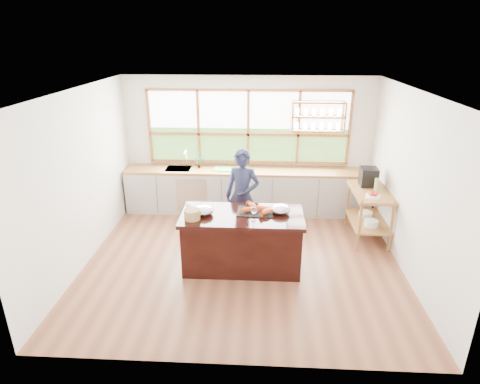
# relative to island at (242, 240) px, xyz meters

# --- Properties ---
(ground_plane) EXTENTS (5.00, 5.00, 0.00)m
(ground_plane) POSITION_rel_island_xyz_m (0.00, 0.20, -0.45)
(ground_plane) COLOR brown
(room_shell) EXTENTS (5.02, 4.52, 2.71)m
(room_shell) POSITION_rel_island_xyz_m (0.02, 0.71, 1.30)
(room_shell) COLOR silver
(room_shell) RESTS_ON ground_plane
(back_counter) EXTENTS (4.90, 0.63, 0.90)m
(back_counter) POSITION_rel_island_xyz_m (-0.02, 2.14, 0.00)
(back_counter) COLOR #B3B1A8
(back_counter) RESTS_ON ground_plane
(right_shelf_unit) EXTENTS (0.62, 1.10, 0.90)m
(right_shelf_unit) POSITION_rel_island_xyz_m (2.19, 1.09, 0.15)
(right_shelf_unit) COLOR #925E2A
(right_shelf_unit) RESTS_ON ground_plane
(island) EXTENTS (1.85, 0.90, 0.90)m
(island) POSITION_rel_island_xyz_m (0.00, 0.00, 0.00)
(island) COLOR black
(island) RESTS_ON ground_plane
(cook) EXTENTS (0.69, 0.54, 1.66)m
(cook) POSITION_rel_island_xyz_m (-0.04, 0.91, 0.38)
(cook) COLOR #1D213D
(cook) RESTS_ON ground_plane
(potted_plant) EXTENTS (0.15, 0.12, 0.25)m
(potted_plant) POSITION_rel_island_xyz_m (-0.99, 2.20, 0.57)
(potted_plant) COLOR slate
(potted_plant) RESTS_ON back_counter
(cutting_board) EXTENTS (0.42, 0.33, 0.01)m
(cutting_board) POSITION_rel_island_xyz_m (-0.47, 2.14, 0.45)
(cutting_board) COLOR #52B748
(cutting_board) RESTS_ON back_counter
(espresso_machine) EXTENTS (0.29, 0.31, 0.33)m
(espresso_machine) POSITION_rel_island_xyz_m (2.19, 1.36, 0.61)
(espresso_machine) COLOR black
(espresso_machine) RESTS_ON right_shelf_unit
(wine_bottle) EXTENTS (0.07, 0.07, 0.26)m
(wine_bottle) POSITION_rel_island_xyz_m (2.24, 1.02, 0.57)
(wine_bottle) COLOR #98B452
(wine_bottle) RESTS_ON right_shelf_unit
(fruit_bowl) EXTENTS (0.24, 0.24, 0.11)m
(fruit_bowl) POSITION_rel_island_xyz_m (2.14, 0.78, 0.49)
(fruit_bowl) COLOR white
(fruit_bowl) RESTS_ON right_shelf_unit
(slate_board) EXTENTS (0.57, 0.42, 0.02)m
(slate_board) POSITION_rel_island_xyz_m (0.20, 0.09, 0.45)
(slate_board) COLOR black
(slate_board) RESTS_ON island
(lobster_pile) EXTENTS (0.52, 0.44, 0.08)m
(lobster_pile) POSITION_rel_island_xyz_m (0.22, 0.09, 0.50)
(lobster_pile) COLOR orange
(lobster_pile) RESTS_ON slate_board
(mixing_bowl_left) EXTENTS (0.30, 0.30, 0.14)m
(mixing_bowl_left) POSITION_rel_island_xyz_m (-0.58, -0.03, 0.51)
(mixing_bowl_left) COLOR #B0B3B7
(mixing_bowl_left) RESTS_ON island
(mixing_bowl_right) EXTENTS (0.30, 0.30, 0.14)m
(mixing_bowl_right) POSITION_rel_island_xyz_m (0.58, 0.08, 0.51)
(mixing_bowl_right) COLOR #B0B3B7
(mixing_bowl_right) RESTS_ON island
(wine_glass) EXTENTS (0.08, 0.08, 0.22)m
(wine_glass) POSITION_rel_island_xyz_m (0.18, -0.22, 0.61)
(wine_glass) COLOR white
(wine_glass) RESTS_ON island
(wicker_basket) EXTENTS (0.24, 0.24, 0.15)m
(wicker_basket) POSITION_rel_island_xyz_m (-0.72, -0.21, 0.52)
(wicker_basket) COLOR #A57950
(wicker_basket) RESTS_ON island
(parchment_roll) EXTENTS (0.24, 0.29, 0.08)m
(parchment_roll) POSITION_rel_island_xyz_m (-0.78, 0.11, 0.49)
(parchment_roll) COLOR white
(parchment_roll) RESTS_ON island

